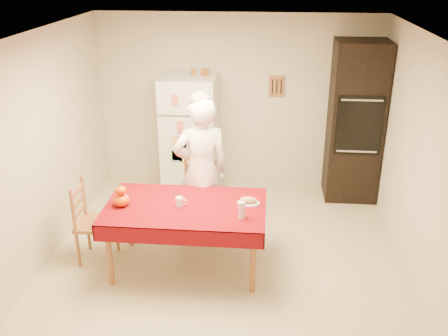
# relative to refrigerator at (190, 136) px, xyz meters

# --- Properties ---
(floor) EXTENTS (4.50, 4.50, 0.00)m
(floor) POSITION_rel_refrigerator_xyz_m (0.65, -1.88, -0.85)
(floor) COLOR #BEB089
(floor) RESTS_ON ground
(room_shell) EXTENTS (4.02, 4.52, 2.51)m
(room_shell) POSITION_rel_refrigerator_xyz_m (0.65, -1.88, 0.77)
(room_shell) COLOR beige
(room_shell) RESTS_ON ground
(refrigerator) EXTENTS (0.75, 0.74, 1.70)m
(refrigerator) POSITION_rel_refrigerator_xyz_m (0.00, 0.00, 0.00)
(refrigerator) COLOR white
(refrigerator) RESTS_ON floor
(oven_cabinet) EXTENTS (0.70, 0.62, 2.20)m
(oven_cabinet) POSITION_rel_refrigerator_xyz_m (2.28, 0.05, 0.25)
(oven_cabinet) COLOR black
(oven_cabinet) RESTS_ON floor
(dining_table) EXTENTS (1.70, 1.00, 0.76)m
(dining_table) POSITION_rel_refrigerator_xyz_m (0.25, -1.95, -0.16)
(dining_table) COLOR brown
(dining_table) RESTS_ON floor
(chair_far) EXTENTS (0.44, 0.42, 0.95)m
(chair_far) POSITION_rel_refrigerator_xyz_m (0.29, -1.20, -0.34)
(chair_far) COLOR brown
(chair_far) RESTS_ON floor
(chair_left) EXTENTS (0.41, 0.43, 0.95)m
(chair_left) POSITION_rel_refrigerator_xyz_m (-0.84, -1.88, -0.34)
(chair_left) COLOR brown
(chair_left) RESTS_ON floor
(seated_woman) EXTENTS (0.74, 0.58, 1.78)m
(seated_woman) POSITION_rel_refrigerator_xyz_m (0.34, -1.32, 0.04)
(seated_woman) COLOR white
(seated_woman) RESTS_ON floor
(coffee_mug) EXTENTS (0.08, 0.08, 0.10)m
(coffee_mug) POSITION_rel_refrigerator_xyz_m (0.19, -1.96, -0.04)
(coffee_mug) COLOR white
(coffee_mug) RESTS_ON dining_table
(pumpkin_lower) EXTENTS (0.18, 0.18, 0.14)m
(pumpkin_lower) POSITION_rel_refrigerator_xyz_m (-0.42, -2.01, -0.02)
(pumpkin_lower) COLOR #D84E05
(pumpkin_lower) RESTS_ON dining_table
(pumpkin_upper) EXTENTS (0.12, 0.12, 0.09)m
(pumpkin_upper) POSITION_rel_refrigerator_xyz_m (-0.42, -2.01, 0.09)
(pumpkin_upper) COLOR #D45C05
(pumpkin_upper) RESTS_ON pumpkin_lower
(wine_glass) EXTENTS (0.07, 0.07, 0.18)m
(wine_glass) POSITION_rel_refrigerator_xyz_m (0.86, -2.16, -0.00)
(wine_glass) COLOR silver
(wine_glass) RESTS_ON dining_table
(bread_plate) EXTENTS (0.24, 0.24, 0.02)m
(bread_plate) POSITION_rel_refrigerator_xyz_m (0.91, -1.85, -0.08)
(bread_plate) COLOR white
(bread_plate) RESTS_ON dining_table
(bread_loaf) EXTENTS (0.18, 0.10, 0.06)m
(bread_loaf) POSITION_rel_refrigerator_xyz_m (0.91, -1.85, -0.04)
(bread_loaf) COLOR #A38350
(bread_loaf) RESTS_ON bread_plate
(spice_jar_left) EXTENTS (0.05, 0.05, 0.10)m
(spice_jar_left) POSITION_rel_refrigerator_xyz_m (0.06, 0.05, 0.90)
(spice_jar_left) COLOR brown
(spice_jar_left) RESTS_ON refrigerator
(spice_jar_mid) EXTENTS (0.05, 0.05, 0.10)m
(spice_jar_mid) POSITION_rel_refrigerator_xyz_m (0.20, 0.05, 0.90)
(spice_jar_mid) COLOR #97511B
(spice_jar_mid) RESTS_ON refrigerator
(spice_jar_right) EXTENTS (0.05, 0.05, 0.10)m
(spice_jar_right) POSITION_rel_refrigerator_xyz_m (0.25, 0.05, 0.90)
(spice_jar_right) COLOR brown
(spice_jar_right) RESTS_ON refrigerator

